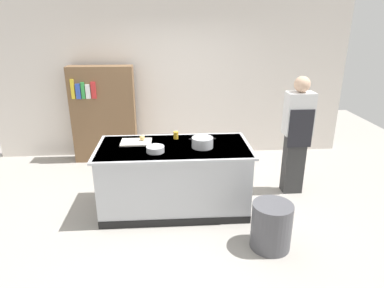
{
  "coord_description": "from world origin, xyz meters",
  "views": [
    {
      "loc": [
        -0.04,
        -4.06,
        2.43
      ],
      "look_at": [
        0.25,
        0.2,
        0.85
      ],
      "focal_mm": 31.54,
      "sensor_mm": 36.0,
      "label": 1
    }
  ],
  "objects_px": {
    "onion": "(142,138)",
    "person_chef": "(297,133)",
    "stock_pot": "(202,142)",
    "juice_cup": "(176,135)",
    "bookshelf": "(104,115)",
    "mixing_bowl": "(155,149)",
    "trash_bin": "(271,226)"
  },
  "relations": [
    {
      "from": "stock_pot",
      "to": "mixing_bowl",
      "type": "relative_size",
      "value": 1.52
    },
    {
      "from": "juice_cup",
      "to": "bookshelf",
      "type": "bearing_deg",
      "value": 129.44
    },
    {
      "from": "onion",
      "to": "bookshelf",
      "type": "relative_size",
      "value": 0.04
    },
    {
      "from": "mixing_bowl",
      "to": "trash_bin",
      "type": "relative_size",
      "value": 0.41
    },
    {
      "from": "onion",
      "to": "mixing_bowl",
      "type": "xyz_separation_m",
      "value": [
        0.19,
        -0.38,
        -0.02
      ]
    },
    {
      "from": "mixing_bowl",
      "to": "trash_bin",
      "type": "xyz_separation_m",
      "value": [
        1.29,
        -0.74,
        -0.67
      ]
    },
    {
      "from": "stock_pot",
      "to": "juice_cup",
      "type": "relative_size",
      "value": 3.39
    },
    {
      "from": "juice_cup",
      "to": "trash_bin",
      "type": "xyz_separation_m",
      "value": [
        1.02,
        -1.21,
        -0.68
      ]
    },
    {
      "from": "stock_pot",
      "to": "trash_bin",
      "type": "distance_m",
      "value": 1.31
    },
    {
      "from": "mixing_bowl",
      "to": "bookshelf",
      "type": "distance_m",
      "value": 2.21
    },
    {
      "from": "onion",
      "to": "trash_bin",
      "type": "height_order",
      "value": "onion"
    },
    {
      "from": "mixing_bowl",
      "to": "trash_bin",
      "type": "height_order",
      "value": "mixing_bowl"
    },
    {
      "from": "stock_pot",
      "to": "trash_bin",
      "type": "relative_size",
      "value": 0.63
    },
    {
      "from": "onion",
      "to": "mixing_bowl",
      "type": "bearing_deg",
      "value": -64.14
    },
    {
      "from": "onion",
      "to": "juice_cup",
      "type": "distance_m",
      "value": 0.46
    },
    {
      "from": "person_chef",
      "to": "stock_pot",
      "type": "bearing_deg",
      "value": 88.89
    },
    {
      "from": "stock_pot",
      "to": "bookshelf",
      "type": "relative_size",
      "value": 0.2
    },
    {
      "from": "person_chef",
      "to": "bookshelf",
      "type": "xyz_separation_m",
      "value": [
        -2.96,
        1.44,
        -0.06
      ]
    },
    {
      "from": "onion",
      "to": "person_chef",
      "type": "relative_size",
      "value": 0.04
    },
    {
      "from": "juice_cup",
      "to": "bookshelf",
      "type": "xyz_separation_m",
      "value": [
        -1.24,
        1.51,
        -0.1
      ]
    },
    {
      "from": "onion",
      "to": "stock_pot",
      "type": "height_order",
      "value": "stock_pot"
    },
    {
      "from": "stock_pot",
      "to": "bookshelf",
      "type": "height_order",
      "value": "bookshelf"
    },
    {
      "from": "trash_bin",
      "to": "bookshelf",
      "type": "relative_size",
      "value": 0.32
    },
    {
      "from": "trash_bin",
      "to": "person_chef",
      "type": "distance_m",
      "value": 1.6
    },
    {
      "from": "stock_pot",
      "to": "bookshelf",
      "type": "distance_m",
      "value": 2.44
    },
    {
      "from": "onion",
      "to": "person_chef",
      "type": "xyz_separation_m",
      "value": [
        2.17,
        0.17,
        -0.04
      ]
    },
    {
      "from": "person_chef",
      "to": "trash_bin",
      "type": "bearing_deg",
      "value": 133.61
    },
    {
      "from": "person_chef",
      "to": "mixing_bowl",
      "type": "bearing_deg",
      "value": 87.39
    },
    {
      "from": "onion",
      "to": "mixing_bowl",
      "type": "height_order",
      "value": "onion"
    },
    {
      "from": "onion",
      "to": "trash_bin",
      "type": "xyz_separation_m",
      "value": [
        1.47,
        -1.12,
        -0.69
      ]
    },
    {
      "from": "juice_cup",
      "to": "bookshelf",
      "type": "height_order",
      "value": "bookshelf"
    },
    {
      "from": "onion",
      "to": "juice_cup",
      "type": "xyz_separation_m",
      "value": [
        0.45,
        0.09,
        -0.01
      ]
    }
  ]
}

